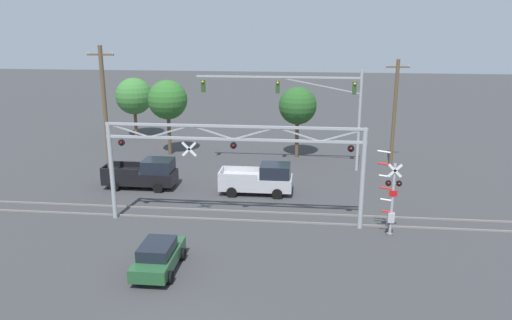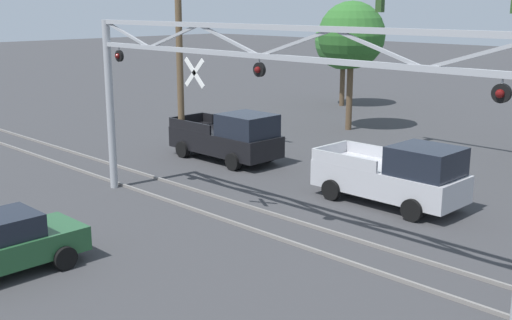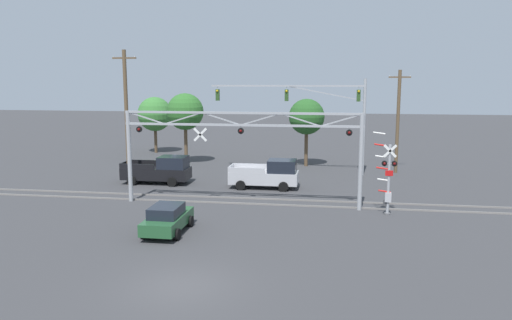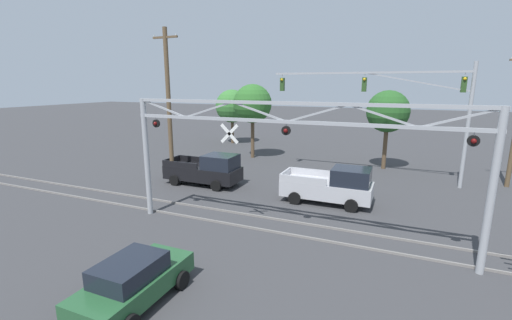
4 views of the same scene
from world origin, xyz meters
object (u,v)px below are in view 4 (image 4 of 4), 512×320
(crossing_gantry, at_px, (285,146))
(pickup_truck_following, at_px, (207,170))
(sedan_waiting, at_px, (133,281))
(background_tree_beyond_span, at_px, (388,112))
(background_tree_far_left_verge, at_px, (253,104))
(background_tree_far_right_verge, at_px, (232,106))
(pickup_truck_lead, at_px, (332,186))
(utility_pole_left, at_px, (169,107))
(traffic_signal_span, at_px, (412,100))

(crossing_gantry, distance_m, pickup_truck_following, 9.73)
(pickup_truck_following, bearing_deg, crossing_gantry, -37.82)
(sedan_waiting, relative_size, background_tree_beyond_span, 0.64)
(background_tree_far_left_verge, bearing_deg, background_tree_far_right_verge, 129.89)
(background_tree_beyond_span, bearing_deg, pickup_truck_lead, -102.85)
(pickup_truck_lead, distance_m, background_tree_far_left_verge, 13.65)
(pickup_truck_following, distance_m, utility_pole_left, 4.74)
(background_tree_far_left_verge, height_order, background_tree_far_right_verge, background_tree_far_left_verge)
(crossing_gantry, xyz_separation_m, background_tree_far_right_verge, (-13.28, 21.11, 0.07))
(background_tree_far_right_verge, bearing_deg, traffic_signal_span, -27.97)
(pickup_truck_lead, relative_size, utility_pole_left, 0.50)
(traffic_signal_span, distance_m, background_tree_far_left_verge, 13.26)
(traffic_signal_span, distance_m, sedan_waiting, 19.79)
(pickup_truck_lead, xyz_separation_m, utility_pole_left, (-10.50, -0.45, 4.13))
(traffic_signal_span, xyz_separation_m, utility_pole_left, (-14.30, -6.65, -0.42))
(traffic_signal_span, relative_size, utility_pole_left, 1.29)
(pickup_truck_following, xyz_separation_m, background_tree_beyond_span, (10.56, 9.39, 3.48))
(background_tree_far_left_verge, bearing_deg, utility_pole_left, -98.44)
(sedan_waiting, xyz_separation_m, background_tree_far_left_verge, (-5.26, 20.94, 4.11))
(traffic_signal_span, relative_size, sedan_waiting, 3.29)
(traffic_signal_span, height_order, background_tree_beyond_span, traffic_signal_span)
(background_tree_far_right_verge, bearing_deg, utility_pole_left, -76.82)
(pickup_truck_lead, bearing_deg, crossing_gantry, -101.06)
(pickup_truck_lead, xyz_separation_m, background_tree_far_right_verge, (-14.31, 15.81, 3.14))
(sedan_waiting, bearing_deg, background_tree_far_left_verge, 104.11)
(sedan_waiting, bearing_deg, pickup_truck_following, 111.13)
(crossing_gantry, distance_m, pickup_truck_lead, 6.22)
(crossing_gantry, height_order, background_tree_far_right_verge, background_tree_far_right_verge)
(pickup_truck_lead, height_order, background_tree_far_right_verge, background_tree_far_right_verge)
(pickup_truck_lead, distance_m, pickup_truck_following, 8.34)
(background_tree_beyond_span, xyz_separation_m, background_tree_far_right_verge, (-16.54, 6.06, -0.34))
(background_tree_beyond_span, bearing_deg, utility_pole_left, -141.30)
(sedan_waiting, relative_size, background_tree_far_left_verge, 0.59)
(pickup_truck_following, relative_size, sedan_waiting, 1.30)
(pickup_truck_lead, height_order, sedan_waiting, pickup_truck_lead)
(crossing_gantry, height_order, pickup_truck_lead, crossing_gantry)
(pickup_truck_lead, relative_size, pickup_truck_following, 0.98)
(sedan_waiting, bearing_deg, background_tree_beyond_span, 74.22)
(traffic_signal_span, xyz_separation_m, pickup_truck_following, (-12.12, -5.84, -4.55))
(traffic_signal_span, distance_m, utility_pole_left, 15.77)
(background_tree_far_left_verge, bearing_deg, crossing_gantry, -61.61)
(pickup_truck_following, distance_m, background_tree_far_left_verge, 9.93)
(pickup_truck_following, height_order, background_tree_far_left_verge, background_tree_far_left_verge)
(sedan_waiting, bearing_deg, traffic_signal_span, 66.81)
(utility_pole_left, bearing_deg, background_tree_far_right_verge, 103.18)
(pickup_truck_following, relative_size, utility_pole_left, 0.51)
(utility_pole_left, distance_m, background_tree_far_right_verge, 16.73)
(crossing_gantry, distance_m, background_tree_far_right_verge, 24.94)
(utility_pole_left, bearing_deg, crossing_gantry, -27.13)
(utility_pole_left, xyz_separation_m, background_tree_far_right_verge, (-3.81, 16.26, -0.99))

